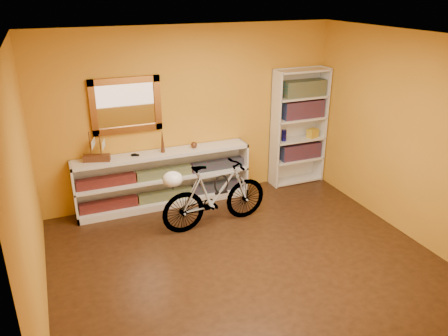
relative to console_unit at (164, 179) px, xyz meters
name	(u,v)px	position (x,y,z in m)	size (l,w,h in m)	color
floor	(246,261)	(0.51, -1.81, -0.43)	(4.50, 4.00, 0.01)	black
ceiling	(251,38)	(0.51, -1.81, 2.18)	(4.50, 4.00, 0.01)	silver
back_wall	(191,115)	(0.51, 0.19, 0.88)	(4.50, 0.01, 2.60)	orange
left_wall	(26,195)	(-1.75, -1.81, 0.88)	(0.01, 4.00, 2.60)	orange
right_wall	(408,137)	(2.76, -1.81, 0.88)	(0.01, 4.00, 2.60)	orange
gilt_mirror	(126,106)	(-0.44, 0.15, 1.12)	(0.98, 0.06, 0.78)	brown
wall_socket	(245,172)	(1.41, 0.17, -0.17)	(0.09, 0.01, 0.09)	silver
console_unit	(164,179)	(0.00, 0.00, 0.00)	(2.60, 0.35, 0.85)	silver
cd_row_lower	(165,195)	(0.00, -0.02, -0.26)	(2.50, 0.13, 0.14)	black
cd_row_upper	(164,173)	(0.00, -0.02, 0.11)	(2.50, 0.13, 0.14)	navy
model_ship	(95,146)	(-0.93, 0.00, 0.64)	(0.36, 0.13, 0.43)	#432312
toy_car	(135,156)	(-0.40, 0.00, 0.43)	(0.00, 0.00, 0.00)	black
bronze_ornament	(162,141)	(0.00, 0.00, 0.60)	(0.06, 0.06, 0.35)	#58321E
decorative_orb	(194,145)	(0.48, 0.00, 0.47)	(0.09, 0.09, 0.09)	#58321E
bookcase	(299,128)	(2.28, 0.03, 0.52)	(0.90, 0.30, 1.90)	silver
book_row_a	(300,151)	(2.33, 0.03, 0.12)	(0.70, 0.22, 0.26)	maroon
book_row_b	(303,109)	(2.33, 0.03, 0.83)	(0.70, 0.22, 0.28)	maroon
book_row_c	(304,88)	(2.33, 0.03, 1.16)	(0.70, 0.22, 0.25)	#1B545E
travel_mug	(284,135)	(2.00, 0.01, 0.43)	(0.08, 0.08, 0.18)	navy
red_tin	(289,91)	(2.08, 0.06, 1.14)	(0.16, 0.16, 0.20)	#993216
yellow_bag	(313,133)	(2.53, -0.01, 0.41)	(0.18, 0.12, 0.14)	gold
bicycle	(215,195)	(0.49, -0.85, 0.04)	(1.57, 0.41, 0.92)	silver
helmet	(173,179)	(-0.11, -0.90, 0.39)	(0.26, 0.25, 0.20)	white
u_lock	(221,184)	(0.58, -0.84, 0.17)	(0.21, 0.21, 0.02)	black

